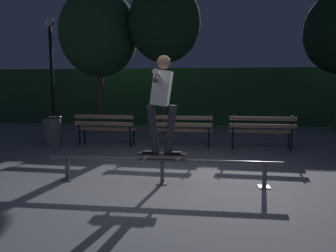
{
  "coord_description": "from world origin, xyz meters",
  "views": [
    {
      "loc": [
        0.69,
        -4.93,
        1.56
      ],
      "look_at": [
        -0.0,
        0.81,
        0.85
      ],
      "focal_mm": 33.67,
      "sensor_mm": 36.0,
      "label": 1
    }
  ],
  "objects_px": {
    "lamp_post_left": "(51,60)",
    "park_bench_leftmost": "(105,126)",
    "trash_can": "(52,131)",
    "grind_rail": "(162,164)",
    "tree_far_left": "(99,33)",
    "skateboard": "(162,154)",
    "skateboarder": "(162,96)",
    "park_bench_right_center": "(262,129)",
    "park_bench_left_center": "(181,127)",
    "tree_behind_benches": "(164,23)"
  },
  "relations": [
    {
      "from": "park_bench_leftmost",
      "to": "park_bench_right_center",
      "type": "xyz_separation_m",
      "value": [
        4.03,
        0.0,
        0.0
      ]
    },
    {
      "from": "park_bench_left_center",
      "to": "tree_far_left",
      "type": "xyz_separation_m",
      "value": [
        -3.13,
        2.95,
        2.9
      ]
    },
    {
      "from": "skateboarder",
      "to": "lamp_post_left",
      "type": "height_order",
      "value": "lamp_post_left"
    },
    {
      "from": "skateboarder",
      "to": "tree_behind_benches",
      "type": "relative_size",
      "value": 0.31
    },
    {
      "from": "grind_rail",
      "to": "park_bench_left_center",
      "type": "height_order",
      "value": "park_bench_left_center"
    },
    {
      "from": "skateboard",
      "to": "lamp_post_left",
      "type": "xyz_separation_m",
      "value": [
        -4.58,
        5.45,
        1.99
      ]
    },
    {
      "from": "lamp_post_left",
      "to": "tree_behind_benches",
      "type": "bearing_deg",
      "value": 2.27
    },
    {
      "from": "park_bench_leftmost",
      "to": "tree_behind_benches",
      "type": "bearing_deg",
      "value": 63.74
    },
    {
      "from": "park_bench_right_center",
      "to": "trash_can",
      "type": "height_order",
      "value": "park_bench_right_center"
    },
    {
      "from": "tree_far_left",
      "to": "trash_can",
      "type": "bearing_deg",
      "value": -96.29
    },
    {
      "from": "park_bench_left_center",
      "to": "lamp_post_left",
      "type": "height_order",
      "value": "lamp_post_left"
    },
    {
      "from": "grind_rail",
      "to": "tree_behind_benches",
      "type": "height_order",
      "value": "tree_behind_benches"
    },
    {
      "from": "grind_rail",
      "to": "skateboarder",
      "type": "bearing_deg",
      "value": 179.87
    },
    {
      "from": "skateboarder",
      "to": "trash_can",
      "type": "distance_m",
      "value": 4.63
    },
    {
      "from": "grind_rail",
      "to": "park_bench_right_center",
      "type": "relative_size",
      "value": 2.35
    },
    {
      "from": "skateboarder",
      "to": "tree_far_left",
      "type": "xyz_separation_m",
      "value": [
        -3.06,
        6.02,
        2.01
      ]
    },
    {
      "from": "park_bench_leftmost",
      "to": "grind_rail",
      "type": "bearing_deg",
      "value": -57.64
    },
    {
      "from": "tree_far_left",
      "to": "skateboarder",
      "type": "bearing_deg",
      "value": -63.07
    },
    {
      "from": "skateboard",
      "to": "park_bench_right_center",
      "type": "bearing_deg",
      "value": 55.81
    },
    {
      "from": "skateboarder",
      "to": "tree_far_left",
      "type": "bearing_deg",
      "value": 116.93
    },
    {
      "from": "park_bench_leftmost",
      "to": "lamp_post_left",
      "type": "height_order",
      "value": "lamp_post_left"
    },
    {
      "from": "tree_behind_benches",
      "to": "lamp_post_left",
      "type": "height_order",
      "value": "tree_behind_benches"
    },
    {
      "from": "grind_rail",
      "to": "tree_behind_benches",
      "type": "relative_size",
      "value": 0.77
    },
    {
      "from": "tree_far_left",
      "to": "trash_can",
      "type": "height_order",
      "value": "tree_far_left"
    },
    {
      "from": "lamp_post_left",
      "to": "trash_can",
      "type": "bearing_deg",
      "value": -64.28
    },
    {
      "from": "skateboarder",
      "to": "park_bench_leftmost",
      "type": "distance_m",
      "value": 3.74
    },
    {
      "from": "skateboard",
      "to": "park_bench_right_center",
      "type": "height_order",
      "value": "park_bench_right_center"
    },
    {
      "from": "tree_behind_benches",
      "to": "park_bench_right_center",
      "type": "bearing_deg",
      "value": -42.29
    },
    {
      "from": "park_bench_left_center",
      "to": "tree_far_left",
      "type": "height_order",
      "value": "tree_far_left"
    },
    {
      "from": "lamp_post_left",
      "to": "park_bench_leftmost",
      "type": "bearing_deg",
      "value": -41.98
    },
    {
      "from": "tree_far_left",
      "to": "lamp_post_left",
      "type": "distance_m",
      "value": 1.89
    },
    {
      "from": "park_bench_leftmost",
      "to": "skateboarder",
      "type": "bearing_deg",
      "value": -57.67
    },
    {
      "from": "grind_rail",
      "to": "trash_can",
      "type": "relative_size",
      "value": 4.76
    },
    {
      "from": "park_bench_leftmost",
      "to": "tree_far_left",
      "type": "relative_size",
      "value": 0.33
    },
    {
      "from": "park_bench_right_center",
      "to": "park_bench_leftmost",
      "type": "bearing_deg",
      "value": 180.0
    },
    {
      "from": "skateboard",
      "to": "skateboarder",
      "type": "distance_m",
      "value": 0.94
    },
    {
      "from": "park_bench_leftmost",
      "to": "tree_behind_benches",
      "type": "xyz_separation_m",
      "value": [
        1.25,
        2.53,
        3.11
      ]
    },
    {
      "from": "skateboard",
      "to": "trash_can",
      "type": "relative_size",
      "value": 0.98
    },
    {
      "from": "tree_far_left",
      "to": "tree_behind_benches",
      "type": "xyz_separation_m",
      "value": [
        2.36,
        -0.42,
        0.21
      ]
    },
    {
      "from": "park_bench_left_center",
      "to": "tree_behind_benches",
      "type": "height_order",
      "value": "tree_behind_benches"
    },
    {
      "from": "park_bench_left_center",
      "to": "lamp_post_left",
      "type": "xyz_separation_m",
      "value": [
        -4.66,
        2.38,
        1.94
      ]
    },
    {
      "from": "skateboard",
      "to": "tree_far_left",
      "type": "distance_m",
      "value": 7.37
    },
    {
      "from": "park_bench_leftmost",
      "to": "park_bench_left_center",
      "type": "relative_size",
      "value": 1.0
    },
    {
      "from": "trash_can",
      "to": "skateboarder",
      "type": "bearing_deg",
      "value": -41.24
    },
    {
      "from": "tree_behind_benches",
      "to": "park_bench_leftmost",
      "type": "bearing_deg",
      "value": -116.26
    },
    {
      "from": "park_bench_right_center",
      "to": "tree_behind_benches",
      "type": "bearing_deg",
      "value": 137.71
    },
    {
      "from": "skateboarder",
      "to": "grind_rail",
      "type": "bearing_deg",
      "value": -0.13
    },
    {
      "from": "trash_can",
      "to": "grind_rail",
      "type": "bearing_deg",
      "value": -41.22
    },
    {
      "from": "skateboarder",
      "to": "tree_far_left",
      "type": "height_order",
      "value": "tree_far_left"
    },
    {
      "from": "tree_far_left",
      "to": "skateboard",
      "type": "bearing_deg",
      "value": -63.09
    }
  ]
}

